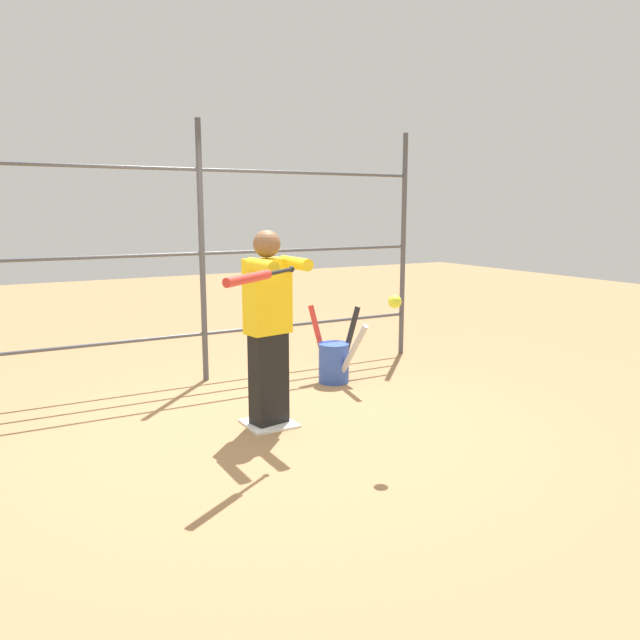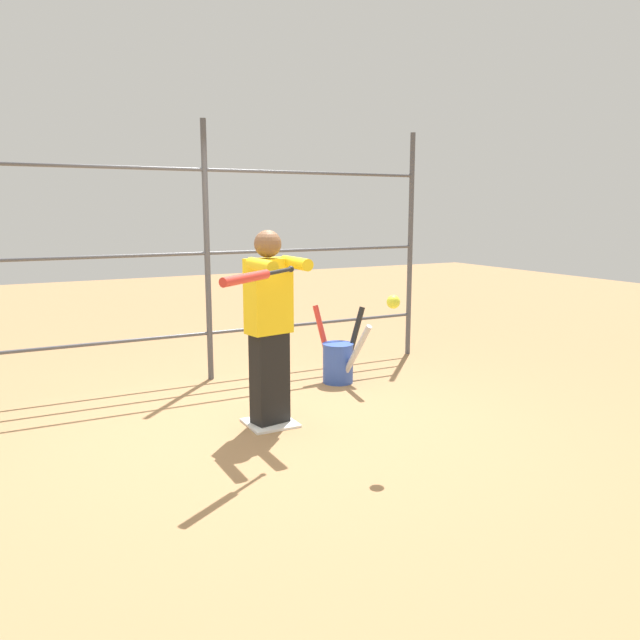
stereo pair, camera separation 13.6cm
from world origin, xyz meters
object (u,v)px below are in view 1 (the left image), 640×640
at_px(batter, 269,322).
at_px(softball_in_flight, 395,302).
at_px(bat_bucket, 335,360).
at_px(baseball_bat_swinging, 254,277).

height_order(batter, softball_in_flight, batter).
relative_size(softball_in_flight, bat_bucket, 0.12).
bearing_deg(bat_bucket, baseball_bat_swinging, 45.00).
height_order(baseball_bat_swinging, softball_in_flight, baseball_bat_swinging).
bearing_deg(softball_in_flight, bat_bucket, -108.50).
bearing_deg(softball_in_flight, batter, -63.57).
bearing_deg(batter, bat_bucket, -142.77).
bearing_deg(batter, softball_in_flight, 116.43).
bearing_deg(bat_bucket, batter, 37.23).
bearing_deg(baseball_bat_swinging, batter, -121.17).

